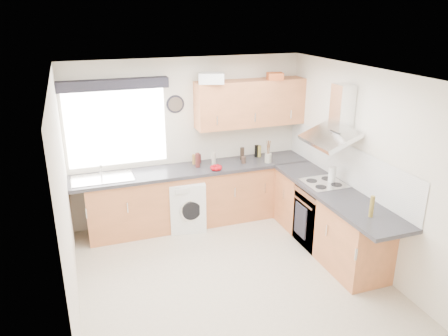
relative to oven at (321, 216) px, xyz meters
name	(u,v)px	position (x,y,z in m)	size (l,w,h in m)	color
ground_plane	(228,274)	(-1.50, -0.30, -0.42)	(3.60, 3.60, 0.00)	beige
ceiling	(228,74)	(-1.50, -0.30, 2.08)	(3.60, 3.60, 0.02)	white
wall_back	(188,141)	(-1.50, 1.50, 0.82)	(3.60, 0.02, 2.50)	silver
wall_front	(305,261)	(-1.50, -2.10, 0.82)	(3.60, 0.02, 2.50)	silver
wall_left	(65,204)	(-3.30, -0.30, 0.82)	(0.02, 3.60, 2.50)	silver
wall_right	(358,165)	(0.30, -0.30, 0.82)	(0.02, 3.60, 2.50)	silver
window	(117,128)	(-2.55, 1.49, 1.12)	(1.40, 0.02, 1.10)	white
window_blind	(113,84)	(-2.55, 1.40, 1.76)	(1.50, 0.18, 0.14)	black
splashback	(344,163)	(0.29, 0.00, 0.75)	(0.01, 3.00, 0.54)	white
base_cab_back	(188,198)	(-1.60, 1.21, 0.01)	(3.00, 0.58, 0.86)	#B0663A
base_cab_corner	(282,185)	(0.00, 1.20, 0.01)	(0.60, 0.60, 0.86)	#B0663A
base_cab_right	(328,220)	(0.01, -0.15, 0.01)	(0.58, 2.10, 0.86)	#B0663A
worktop_back	(194,169)	(-1.50, 1.20, 0.46)	(3.60, 0.62, 0.05)	#29282C
worktop_right	(336,194)	(0.00, -0.30, 0.46)	(0.62, 2.42, 0.05)	#29282C
sink	(102,176)	(-2.83, 1.20, 0.52)	(0.84, 0.46, 0.10)	silver
oven	(321,216)	(0.00, 0.00, 0.00)	(0.56, 0.58, 0.85)	black
hob_plate	(324,183)	(0.00, 0.00, 0.49)	(0.52, 0.52, 0.01)	silver
extractor_hood	(336,122)	(0.10, 0.00, 1.34)	(0.52, 0.78, 0.66)	silver
upper_cabinets	(250,103)	(-0.55, 1.32, 1.38)	(1.70, 0.35, 0.70)	#B0663A
washing_machine	(187,204)	(-1.65, 1.10, -0.04)	(0.52, 0.51, 0.77)	white
wall_clock	(176,104)	(-1.68, 1.48, 1.40)	(0.27, 0.27, 0.04)	black
casserole	(212,78)	(-1.20, 1.22, 1.80)	(0.36, 0.26, 0.15)	white
storage_box	(275,76)	(-0.20, 1.22, 1.78)	(0.23, 0.19, 0.10)	#C35425
utensil_pot	(268,158)	(-0.35, 1.05, 0.56)	(0.10, 0.10, 0.14)	#A09A87
kitchen_roll	(332,175)	(0.12, 0.00, 0.60)	(0.10, 0.10, 0.23)	white
tomato_cluster	(216,168)	(-1.21, 1.00, 0.52)	(0.15, 0.15, 0.07)	#A40610
jar_0	(214,159)	(-1.18, 1.23, 0.58)	(0.06, 0.06, 0.19)	#A39D8B
jar_1	(259,151)	(-0.37, 1.36, 0.58)	(0.07, 0.07, 0.18)	#A89339
jar_2	(199,159)	(-1.36, 1.39, 0.55)	(0.06, 0.06, 0.14)	#401717
jar_3	(256,151)	(-0.41, 1.36, 0.58)	(0.06, 0.06, 0.19)	black
jar_4	(194,159)	(-1.45, 1.36, 0.56)	(0.06, 0.06, 0.15)	olive
jar_5	(244,160)	(-0.72, 1.14, 0.54)	(0.07, 0.07, 0.11)	#412D24
jar_6	(242,154)	(-0.68, 1.31, 0.58)	(0.07, 0.07, 0.20)	black
jar_7	(197,160)	(-1.44, 1.21, 0.59)	(0.06, 0.06, 0.22)	#4E1E1C
bottle_0	(372,206)	(-0.03, -1.05, 0.61)	(0.05, 0.05, 0.26)	olive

